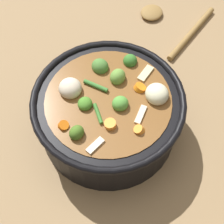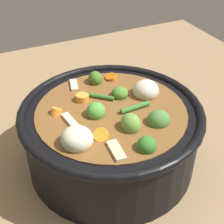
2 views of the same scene
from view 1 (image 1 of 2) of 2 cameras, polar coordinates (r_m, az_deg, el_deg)
name	(u,v)px [view 1 (image 1 of 2)]	position (r m, az deg, el deg)	size (l,w,h in m)	color
ground_plane	(109,127)	(0.78, -0.57, -2.59)	(1.10, 1.10, 0.00)	#8C704C
cooking_pot	(108,113)	(0.72, -0.60, -0.13)	(0.31, 0.31, 0.14)	black
wooden_spoon	(169,21)	(0.98, 9.51, 14.68)	(0.22, 0.18, 0.02)	olive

